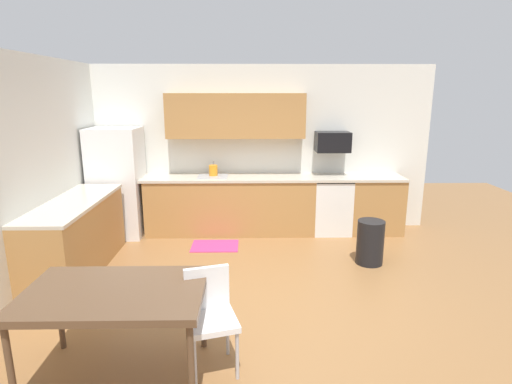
% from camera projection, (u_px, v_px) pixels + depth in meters
% --- Properties ---
extents(ground_plane, '(12.00, 12.00, 0.00)m').
position_uv_depth(ground_plane, '(257.00, 299.00, 4.63)').
color(ground_plane, olive).
extents(wall_back, '(5.80, 0.10, 2.70)m').
position_uv_depth(wall_back, '(254.00, 148.00, 6.88)').
color(wall_back, silver).
rests_on(wall_back, ground).
extents(wall_left, '(0.10, 5.80, 2.70)m').
position_uv_depth(wall_left, '(2.00, 183.00, 4.27)').
color(wall_left, silver).
rests_on(wall_left, ground).
extents(cabinet_run_back, '(2.71, 0.60, 0.90)m').
position_uv_depth(cabinet_run_back, '(231.00, 206.00, 6.75)').
color(cabinet_run_back, '#AD7A42').
rests_on(cabinet_run_back, ground).
extents(cabinet_run_back_right, '(0.84, 0.60, 0.90)m').
position_uv_depth(cabinet_run_back_right, '(375.00, 205.00, 6.79)').
color(cabinet_run_back_right, '#AD7A42').
rests_on(cabinet_run_back_right, ground).
extents(cabinet_run_left, '(0.60, 2.00, 0.90)m').
position_uv_depth(cabinet_run_left, '(76.00, 238.00, 5.26)').
color(cabinet_run_left, '#AD7A42').
rests_on(cabinet_run_left, ground).
extents(countertop_back, '(4.80, 0.64, 0.04)m').
position_uv_depth(countertop_back, '(255.00, 178.00, 6.65)').
color(countertop_back, beige).
rests_on(countertop_back, cabinet_run_back).
extents(countertop_left, '(0.64, 2.00, 0.04)m').
position_uv_depth(countertop_left, '(73.00, 203.00, 5.15)').
color(countertop_left, beige).
rests_on(countertop_left, cabinet_run_left).
extents(upper_cabinets_back, '(2.20, 0.34, 0.70)m').
position_uv_depth(upper_cabinets_back, '(236.00, 116.00, 6.54)').
color(upper_cabinets_back, '#AD7A42').
extents(refrigerator, '(0.76, 0.70, 1.73)m').
position_uv_depth(refrigerator, '(118.00, 183.00, 6.54)').
color(refrigerator, white).
rests_on(refrigerator, ground).
extents(oven_range, '(0.60, 0.60, 0.91)m').
position_uv_depth(oven_range, '(331.00, 205.00, 6.78)').
color(oven_range, white).
rests_on(oven_range, ground).
extents(microwave, '(0.54, 0.36, 0.32)m').
position_uv_depth(microwave, '(333.00, 142.00, 6.63)').
color(microwave, black).
extents(sink_basin, '(0.48, 0.40, 0.14)m').
position_uv_depth(sink_basin, '(213.00, 180.00, 6.64)').
color(sink_basin, '#A5A8AD').
rests_on(sink_basin, countertop_back).
extents(sink_faucet, '(0.02, 0.02, 0.24)m').
position_uv_depth(sink_faucet, '(214.00, 169.00, 6.78)').
color(sink_faucet, '#B2B5BA').
rests_on(sink_faucet, countertop_back).
extents(dining_table, '(1.40, 0.90, 0.77)m').
position_uv_depth(dining_table, '(114.00, 297.00, 3.22)').
color(dining_table, brown).
rests_on(dining_table, ground).
extents(chair_near_table, '(0.50, 0.50, 0.85)m').
position_uv_depth(chair_near_table, '(210.00, 311.00, 3.41)').
color(chair_near_table, white).
rests_on(chair_near_table, ground).
extents(trash_bin, '(0.36, 0.36, 0.60)m').
position_uv_depth(trash_bin, '(370.00, 242.00, 5.54)').
color(trash_bin, black).
rests_on(trash_bin, ground).
extents(floor_mat, '(0.70, 0.50, 0.01)m').
position_uv_depth(floor_mat, '(215.00, 246.00, 6.22)').
color(floor_mat, '#CC3372').
rests_on(floor_mat, ground).
extents(kettle, '(0.14, 0.14, 0.20)m').
position_uv_depth(kettle, '(213.00, 171.00, 6.66)').
color(kettle, orange).
rests_on(kettle, countertop_back).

